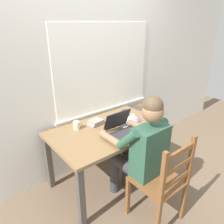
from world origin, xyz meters
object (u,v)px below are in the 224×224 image
object	(u,v)px
coffee_mug_dark	(125,114)
landscape_photo_print	(136,120)
seated_person	(141,148)
coffee_mug_white	(77,125)
computer_mouse	(144,126)
book_stack_main	(96,122)
laptop	(123,128)
wooden_chair	(162,182)
desk	(109,136)

from	to	relation	value
coffee_mug_dark	landscape_photo_print	xyz separation A→B (m)	(0.04, -0.16, -0.04)
seated_person	coffee_mug_white	world-z (taller)	seated_person
landscape_photo_print	coffee_mug_dark	bearing A→B (deg)	108.28
seated_person	coffee_mug_white	xyz separation A→B (m)	(-0.31, 0.69, 0.08)
computer_mouse	book_stack_main	distance (m)	0.56
computer_mouse	coffee_mug_dark	size ratio (longest dim) A/B	0.82
coffee_mug_dark	coffee_mug_white	bearing A→B (deg)	171.47
book_stack_main	landscape_photo_print	xyz separation A→B (m)	(0.44, -0.21, -0.03)
book_stack_main	laptop	bearing A→B (deg)	-72.97
wooden_chair	computer_mouse	xyz separation A→B (m)	(0.30, 0.52, 0.27)
seated_person	wooden_chair	world-z (taller)	seated_person
computer_mouse	laptop	bearing A→B (deg)	166.01
laptop	coffee_mug_white	world-z (taller)	laptop
wooden_chair	coffee_mug_white	world-z (taller)	wooden_chair
landscape_photo_print	desk	bearing A→B (deg)	-179.44
laptop	book_stack_main	size ratio (longest dim) A/B	1.86
desk	laptop	xyz separation A→B (m)	(0.06, -0.16, 0.15)
wooden_chair	coffee_mug_dark	size ratio (longest dim) A/B	7.69
desk	laptop	size ratio (longest dim) A/B	3.88
desk	laptop	world-z (taller)	laptop
laptop	book_stack_main	world-z (taller)	laptop
desk	seated_person	xyz separation A→B (m)	(0.03, -0.47, 0.06)
desk	computer_mouse	bearing A→B (deg)	-34.90
coffee_mug_white	landscape_photo_print	size ratio (longest dim) A/B	0.85
computer_mouse	coffee_mug_dark	distance (m)	0.36
seated_person	coffee_mug_dark	bearing A→B (deg)	61.32
laptop	coffee_mug_white	xyz separation A→B (m)	(-0.34, 0.38, -0.01)
coffee_mug_white	coffee_mug_dark	bearing A→B (deg)	-8.53
computer_mouse	book_stack_main	world-z (taller)	book_stack_main
wooden_chair	landscape_photo_print	world-z (taller)	wooden_chair
wooden_chair	coffee_mug_white	xyz separation A→B (m)	(-0.31, 0.97, 0.30)
wooden_chair	book_stack_main	bearing A→B (deg)	94.67
seated_person	computer_mouse	distance (m)	0.39
seated_person	computer_mouse	world-z (taller)	seated_person
desk	coffee_mug_dark	distance (m)	0.41
laptop	book_stack_main	distance (m)	0.36
computer_mouse	coffee_mug_white	bearing A→B (deg)	143.31
coffee_mug_white	landscape_photo_print	xyz separation A→B (m)	(0.67, -0.25, -0.05)
book_stack_main	seated_person	bearing A→B (deg)	-83.34
computer_mouse	book_stack_main	xyz separation A→B (m)	(-0.38, 0.42, 0.01)
computer_mouse	coffee_mug_dark	world-z (taller)	coffee_mug_dark
desk	coffee_mug_white	xyz separation A→B (m)	(-0.27, 0.22, 0.14)
desk	book_stack_main	distance (m)	0.23
computer_mouse	coffee_mug_dark	xyz separation A→B (m)	(0.03, 0.36, 0.03)
laptop	computer_mouse	size ratio (longest dim) A/B	3.30
laptop	computer_mouse	distance (m)	0.28
coffee_mug_white	book_stack_main	distance (m)	0.23
coffee_mug_white	book_stack_main	size ratio (longest dim) A/B	0.62
desk	landscape_photo_print	xyz separation A→B (m)	(0.40, -0.03, 0.10)
wooden_chair	landscape_photo_print	size ratio (longest dim) A/B	7.23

